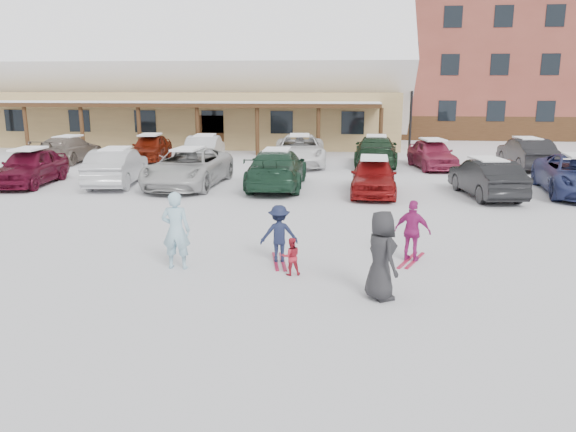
# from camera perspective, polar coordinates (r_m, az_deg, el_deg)

# --- Properties ---
(ground) EXTENTS (160.00, 160.00, 0.00)m
(ground) POSITION_cam_1_polar(r_m,az_deg,el_deg) (12.94, -1.79, -5.30)
(ground) COLOR white
(ground) RESTS_ON ground
(day_lodge) EXTENTS (29.12, 12.50, 10.38)m
(day_lodge) POSITION_cam_1_polar(r_m,az_deg,el_deg) (41.51, -9.15, 12.84)
(day_lodge) COLOR tan
(day_lodge) RESTS_ON ground
(alpine_hotel) EXTENTS (31.48, 14.01, 21.48)m
(alpine_hotel) POSITION_cam_1_polar(r_m,az_deg,el_deg) (51.90, 21.01, 17.40)
(alpine_hotel) COLOR brown
(alpine_hotel) RESTS_ON ground
(lamp_post) EXTENTS (0.50, 0.25, 6.68)m
(lamp_post) POSITION_cam_1_polar(r_m,az_deg,el_deg) (37.43, 12.49, 12.38)
(lamp_post) COLOR black
(lamp_post) RESTS_ON ground
(conifer_2) EXTENTS (5.28, 5.28, 12.24)m
(conifer_2) POSITION_cam_1_polar(r_m,az_deg,el_deg) (62.80, -25.17, 14.51)
(conifer_2) COLOR black
(conifer_2) RESTS_ON ground
(conifer_3) EXTENTS (3.96, 3.96, 9.18)m
(conifer_3) POSITION_cam_1_polar(r_m,az_deg,el_deg) (56.33, 10.71, 14.04)
(conifer_3) COLOR black
(conifer_3) RESTS_ON ground
(adult_skier) EXTENTS (0.66, 0.44, 1.79)m
(adult_skier) POSITION_cam_1_polar(r_m,az_deg,el_deg) (12.92, -11.31, -1.44)
(adult_skier) COLOR #9BC9DC
(adult_skier) RESTS_ON ground
(toddler_red) EXTENTS (0.48, 0.42, 0.85)m
(toddler_red) POSITION_cam_1_polar(r_m,az_deg,el_deg) (12.35, 0.32, -4.13)
(toddler_red) COLOR #B41F30
(toddler_red) RESTS_ON ground
(child_navy) EXTENTS (0.97, 0.67, 1.38)m
(child_navy) POSITION_cam_1_polar(r_m,az_deg,el_deg) (13.16, -0.91, -1.83)
(child_navy) COLOR #171D39
(child_navy) RESTS_ON ground
(skis_child_navy) EXTENTS (0.46, 1.41, 0.03)m
(skis_child_navy) POSITION_cam_1_polar(r_m,az_deg,el_deg) (13.35, -0.90, -4.63)
(skis_child_navy) COLOR #A31738
(skis_child_navy) RESTS_ON ground
(child_magenta) EXTENTS (0.94, 0.67, 1.48)m
(child_magenta) POSITION_cam_1_polar(r_m,az_deg,el_deg) (13.55, 12.55, -1.50)
(child_magenta) COLOR #A42170
(child_magenta) RESTS_ON ground
(skis_child_magenta) EXTENTS (0.73, 1.37, 0.03)m
(skis_child_magenta) POSITION_cam_1_polar(r_m,az_deg,el_deg) (13.75, 12.40, -4.42)
(skis_child_magenta) COLOR #A31738
(skis_child_magenta) RESTS_ON ground
(bystander_dark) EXTENTS (0.89, 1.02, 1.77)m
(bystander_dark) POSITION_cam_1_polar(r_m,az_deg,el_deg) (11.03, 9.45, -3.97)
(bystander_dark) COLOR #252528
(bystander_dark) RESTS_ON ground
(parked_car_0) EXTENTS (2.13, 4.60, 1.52)m
(parked_car_0) POSITION_cam_1_polar(r_m,az_deg,el_deg) (25.77, -24.72, 4.56)
(parked_car_0) COLOR #570B21
(parked_car_0) RESTS_ON ground
(parked_car_1) EXTENTS (2.22, 4.82, 1.53)m
(parked_car_1) POSITION_cam_1_polar(r_m,az_deg,el_deg) (24.45, -17.02, 4.79)
(parked_car_1) COLOR #B8B9BD
(parked_car_1) RESTS_ON ground
(parked_car_2) EXTENTS (2.88, 5.73, 1.56)m
(parked_car_2) POSITION_cam_1_polar(r_m,az_deg,el_deg) (23.47, -10.09, 4.87)
(parked_car_2) COLOR #BCBCBC
(parked_car_2) RESTS_ON ground
(parked_car_3) EXTENTS (2.26, 5.40, 1.56)m
(parked_car_3) POSITION_cam_1_polar(r_m,az_deg,el_deg) (22.76, -1.13, 4.82)
(parked_car_3) COLOR #1B3C2A
(parked_car_3) RESTS_ON ground
(parked_car_4) EXTENTS (1.85, 4.24, 1.42)m
(parked_car_4) POSITION_cam_1_polar(r_m,az_deg,el_deg) (21.61, 8.68, 4.03)
(parked_car_4) COLOR maroon
(parked_car_4) RESTS_ON ground
(parked_car_5) EXTENTS (2.13, 4.50, 1.43)m
(parked_car_5) POSITION_cam_1_polar(r_m,az_deg,el_deg) (22.18, 19.51, 3.66)
(parked_car_5) COLOR black
(parked_car_5) RESTS_ON ground
(parked_car_7) EXTENTS (2.04, 4.88, 1.41)m
(parked_car_7) POSITION_cam_1_polar(r_m,az_deg,el_deg) (32.55, -21.37, 6.33)
(parked_car_7) COLOR slate
(parked_car_7) RESTS_ON ground
(parked_car_8) EXTENTS (2.04, 4.35, 1.44)m
(parked_car_8) POSITION_cam_1_polar(r_m,az_deg,el_deg) (31.91, -13.79, 6.76)
(parked_car_8) COLOR maroon
(parked_car_8) RESTS_ON ground
(parked_car_9) EXTENTS (2.03, 4.69, 1.50)m
(parked_car_9) POSITION_cam_1_polar(r_m,az_deg,el_deg) (30.26, -8.40, 6.72)
(parked_car_9) COLOR silver
(parked_car_9) RESTS_ON ground
(parked_car_10) EXTENTS (3.03, 5.84, 1.57)m
(parked_car_10) POSITION_cam_1_polar(r_m,az_deg,el_deg) (29.27, 1.18, 6.71)
(parked_car_10) COLOR white
(parked_car_10) RESTS_ON ground
(parked_car_11) EXTENTS (2.40, 5.37, 1.53)m
(parked_car_11) POSITION_cam_1_polar(r_m,az_deg,el_deg) (29.53, 8.93, 6.57)
(parked_car_11) COLOR #1A3420
(parked_car_11) RESTS_ON ground
(parked_car_12) EXTENTS (2.36, 4.48, 1.45)m
(parked_car_12) POSITION_cam_1_polar(r_m,az_deg,el_deg) (29.05, 14.43, 6.13)
(parked_car_12) COLOR #A12B4D
(parked_car_12) RESTS_ON ground
(parked_car_13) EXTENTS (1.79, 4.68, 1.52)m
(parked_car_13) POSITION_cam_1_polar(r_m,az_deg,el_deg) (30.45, 23.05, 5.87)
(parked_car_13) COLOR black
(parked_car_13) RESTS_ON ground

